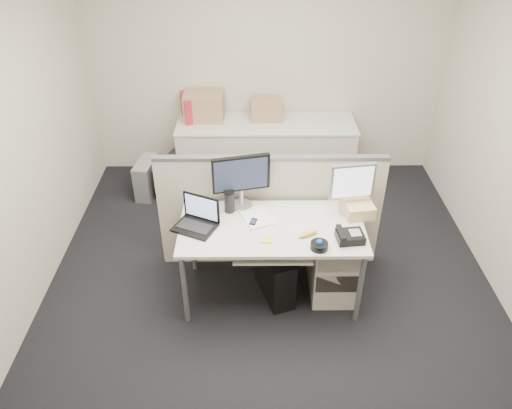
{
  "coord_description": "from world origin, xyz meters",
  "views": [
    {
      "loc": [
        -0.15,
        -3.22,
        3.15
      ],
      "look_at": [
        -0.13,
        0.15,
        0.84
      ],
      "focal_mm": 35.0,
      "sensor_mm": 36.0,
      "label": 1
    }
  ],
  "objects_px": {
    "desk": "(272,233)",
    "desk_phone": "(350,237)",
    "monitor_main": "(241,182)",
    "laptop": "(194,216)"
  },
  "relations": [
    {
      "from": "desk",
      "to": "desk_phone",
      "type": "distance_m",
      "value": 0.63
    },
    {
      "from": "monitor_main",
      "to": "desk_phone",
      "type": "bearing_deg",
      "value": -42.11
    },
    {
      "from": "monitor_main",
      "to": "desk_phone",
      "type": "distance_m",
      "value": 1.0
    },
    {
      "from": "desk",
      "to": "desk_phone",
      "type": "xyz_separation_m",
      "value": [
        0.6,
        -0.18,
        0.1
      ]
    },
    {
      "from": "monitor_main",
      "to": "laptop",
      "type": "relative_size",
      "value": 1.49
    },
    {
      "from": "desk",
      "to": "monitor_main",
      "type": "distance_m",
      "value": 0.49
    },
    {
      "from": "desk_phone",
      "to": "laptop",
      "type": "bearing_deg",
      "value": 166.32
    },
    {
      "from": "desk",
      "to": "laptop",
      "type": "relative_size",
      "value": 4.62
    },
    {
      "from": "monitor_main",
      "to": "desk_phone",
      "type": "height_order",
      "value": "monitor_main"
    },
    {
      "from": "laptop",
      "to": "desk_phone",
      "type": "distance_m",
      "value": 1.23
    }
  ]
}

